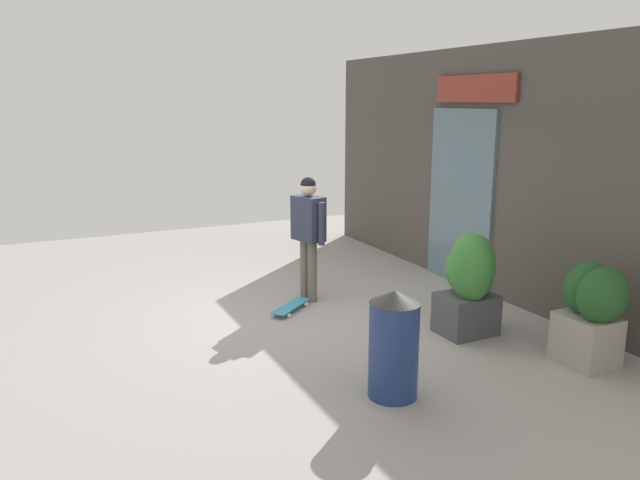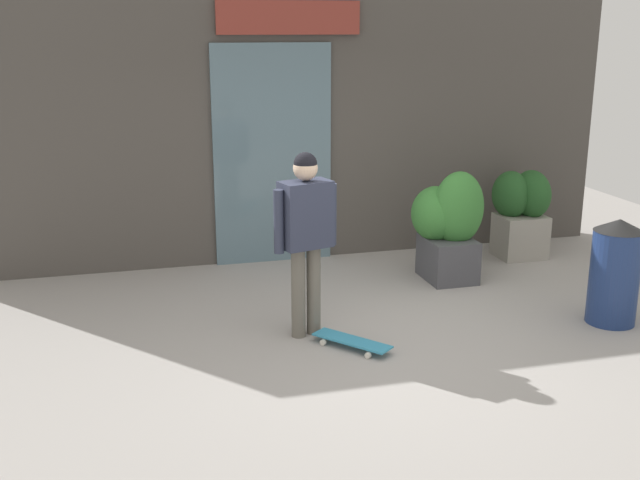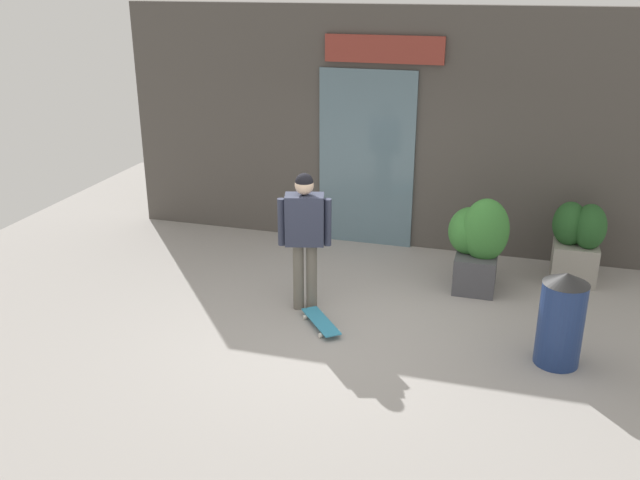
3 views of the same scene
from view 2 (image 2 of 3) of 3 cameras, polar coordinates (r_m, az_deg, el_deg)
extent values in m
plane|color=#9E9993|center=(6.99, 3.60, -7.70)|extent=(12.00, 12.00, 0.00)
cube|color=#4C4742|center=(9.25, -1.96, 9.15)|extent=(7.97, 0.25, 3.44)
cube|color=slate|center=(9.11, -3.55, 6.31)|extent=(1.41, 0.06, 2.59)
cube|color=maroon|center=(9.02, -2.33, 16.23)|extent=(1.66, 0.05, 0.37)
cylinder|color=#666056|center=(7.06, -0.48, -3.73)|extent=(0.13, 0.13, 0.85)
cylinder|color=#666056|center=(6.99, -1.62, -3.95)|extent=(0.13, 0.13, 0.85)
cube|color=#2D3347|center=(6.81, -1.08, 1.92)|extent=(0.50, 0.37, 0.60)
cylinder|color=#2D3347|center=(6.95, 0.87, 1.92)|extent=(0.09, 0.09, 0.57)
cylinder|color=#2D3347|center=(6.70, -3.10, 1.37)|extent=(0.09, 0.09, 0.57)
sphere|color=beige|center=(6.73, -1.10, 5.37)|extent=(0.22, 0.22, 0.22)
sphere|color=black|center=(6.72, -1.10, 5.69)|extent=(0.21, 0.21, 0.21)
cube|color=teal|center=(6.87, 2.39, -7.49)|extent=(0.62, 0.70, 0.02)
cylinder|color=silver|center=(6.85, 4.57, -7.96)|extent=(0.06, 0.06, 0.05)
cylinder|color=silver|center=(6.68, 3.59, -8.57)|extent=(0.06, 0.06, 0.05)
cylinder|color=silver|center=(7.09, 1.25, -7.08)|extent=(0.06, 0.06, 0.05)
cylinder|color=silver|center=(6.93, 0.22, -7.64)|extent=(0.06, 0.06, 0.05)
cube|color=gray|center=(9.78, 14.67, 0.29)|extent=(0.57, 0.48, 0.53)
ellipsoid|color=#235123|center=(9.74, 15.47, 3.31)|extent=(0.42, 0.60, 0.59)
ellipsoid|color=#235123|center=(9.69, 14.03, 3.30)|extent=(0.44, 0.55, 0.58)
cube|color=#47474C|center=(8.74, 9.49, -1.38)|extent=(0.52, 0.64, 0.48)
ellipsoid|color=#387A33|center=(8.66, 8.62, 1.96)|extent=(0.55, 0.58, 0.62)
ellipsoid|color=#387A33|center=(8.59, 10.27, 2.35)|extent=(0.59, 0.42, 0.82)
ellipsoid|color=#387A33|center=(8.67, 9.93, 2.38)|extent=(0.39, 0.47, 0.78)
cylinder|color=navy|center=(7.82, 21.06, -2.61)|extent=(0.46, 0.46, 0.91)
cone|color=black|center=(7.68, 21.43, 1.04)|extent=(0.47, 0.47, 0.12)
camera|label=1|loc=(9.50, 57.08, 8.31)|focal=34.51mm
camera|label=3|loc=(4.15, 91.14, 15.32)|focal=38.89mm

